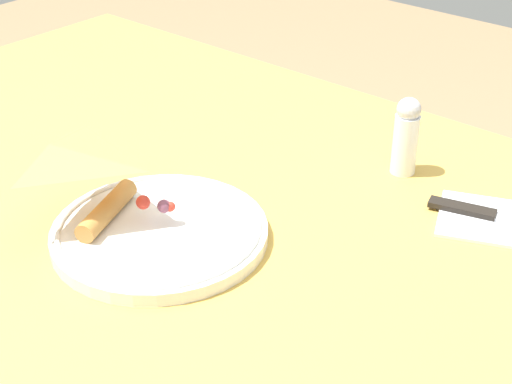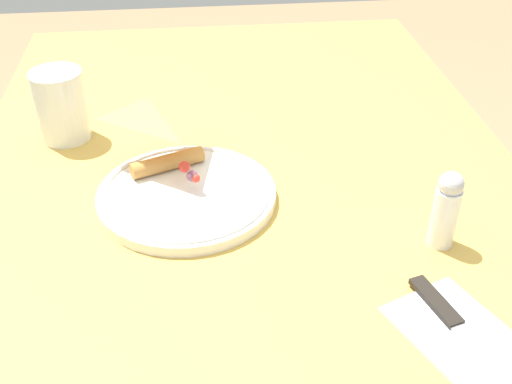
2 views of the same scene
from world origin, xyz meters
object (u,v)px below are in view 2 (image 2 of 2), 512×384
at_px(milk_glass, 61,108).
at_px(napkin_folded, 471,346).
at_px(dining_table, 247,224).
at_px(plate_pizza, 186,191).
at_px(butter_knife, 465,335).
at_px(salt_shaker, 446,209).

bearing_deg(milk_glass, napkin_folded, 43.88).
xyz_separation_m(dining_table, plate_pizza, (0.06, -0.09, 0.11)).
xyz_separation_m(butter_knife, salt_shaker, (-0.16, 0.03, 0.05)).
relative_size(milk_glass, napkin_folded, 0.55).
bearing_deg(butter_knife, napkin_folded, -0.00).
xyz_separation_m(plate_pizza, milk_glass, (-0.20, -0.19, 0.04)).
bearing_deg(plate_pizza, butter_knife, 44.72).
xyz_separation_m(dining_table, salt_shaker, (0.19, 0.23, 0.15)).
distance_m(dining_table, napkin_folded, 0.43).
height_order(milk_glass, napkin_folded, milk_glass).
bearing_deg(salt_shaker, napkin_folded, -8.60).
bearing_deg(butter_knife, plate_pizza, -151.10).
distance_m(dining_table, milk_glass, 0.35).
xyz_separation_m(plate_pizza, butter_knife, (0.30, 0.29, -0.01)).
distance_m(plate_pizza, napkin_folded, 0.43).
distance_m(butter_knife, salt_shaker, 0.17).
bearing_deg(butter_knife, salt_shaker, 153.91).
bearing_deg(plate_pizza, milk_glass, -136.26).
height_order(dining_table, napkin_folded, napkin_folded).
xyz_separation_m(milk_glass, butter_knife, (0.50, 0.49, -0.05)).
distance_m(napkin_folded, butter_knife, 0.01).
distance_m(dining_table, butter_knife, 0.42).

